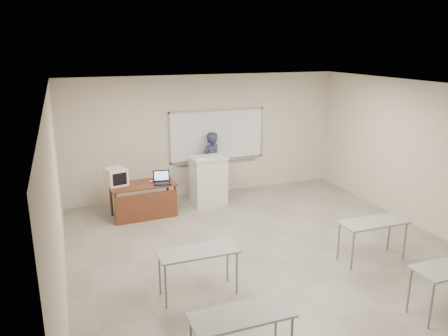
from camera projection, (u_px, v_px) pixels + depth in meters
name	position (u px, v px, depth m)	size (l,w,h in m)	color
floor	(277.00, 262.00, 7.70)	(7.00, 8.00, 0.01)	gray
whiteboard	(217.00, 136.00, 10.97)	(2.48, 0.10, 1.31)	white
student_desks	(321.00, 262.00, 6.30)	(4.40, 2.20, 0.73)	#A5A6A0
instructor_desk	(144.00, 194.00, 9.53)	(1.42, 0.71, 0.75)	brown
podium	(208.00, 181.00, 10.36)	(0.82, 0.60, 1.15)	silver
crt_monitor	(116.00, 177.00, 9.45)	(0.41, 0.46, 0.39)	beige
laptop	(162.00, 181.00, 9.58)	(0.36, 0.33, 0.27)	black
mouse	(151.00, 181.00, 9.68)	(0.10, 0.07, 0.04)	silver
keyboard	(204.00, 158.00, 10.04)	(0.42, 0.14, 0.02)	beige
presenter	(211.00, 164.00, 10.89)	(0.60, 0.39, 1.63)	black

